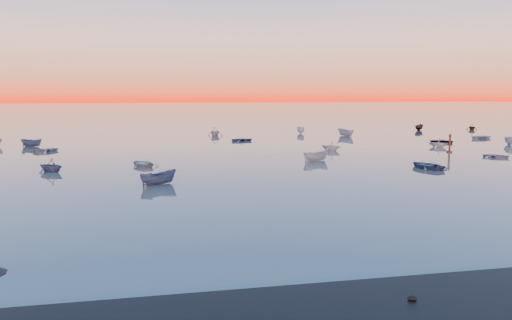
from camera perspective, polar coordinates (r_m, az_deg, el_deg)
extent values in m
plane|color=#605850|center=(125.12, -5.34, 3.69)|extent=(600.00, 600.00, 0.00)
imported|color=#31405E|center=(48.88, -11.07, -2.77)|extent=(3.19, 4.17, 1.33)
imported|color=#B8B8B4|center=(76.80, 8.55, 1.08)|extent=(3.28, 3.26, 1.12)
cylinder|color=#47180F|center=(79.06, 21.23, 0.86)|extent=(0.82, 0.82, 0.27)
cylinder|color=#47180F|center=(78.94, 21.27, 1.69)|extent=(0.29, 0.29, 2.37)
cone|color=#47180F|center=(78.81, 21.32, 2.71)|extent=(0.55, 0.55, 0.46)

